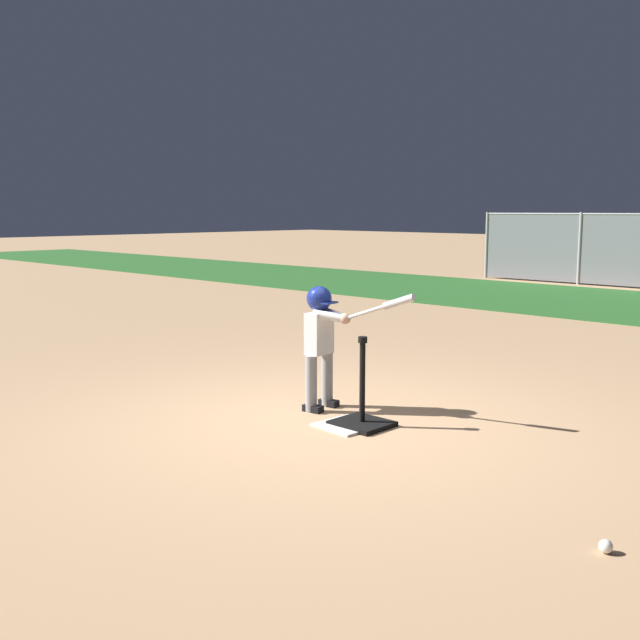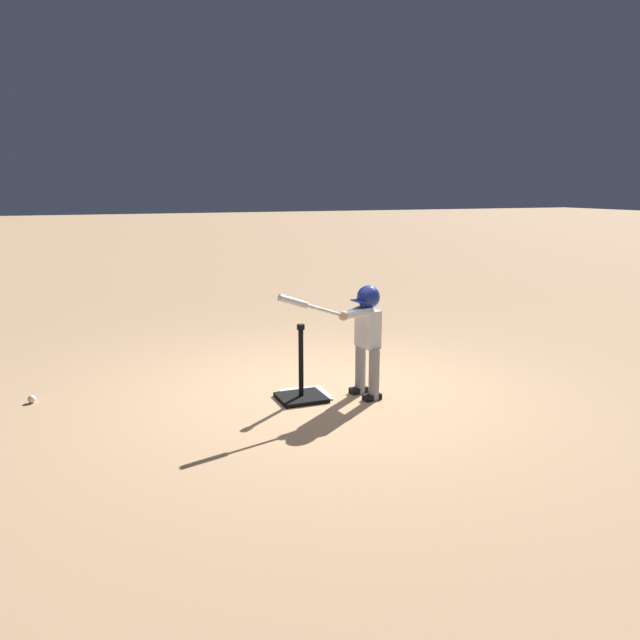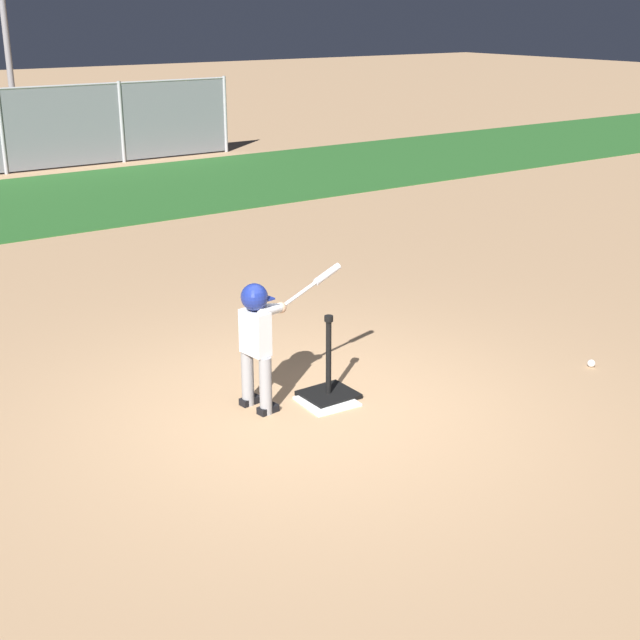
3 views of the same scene
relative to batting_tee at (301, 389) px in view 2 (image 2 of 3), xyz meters
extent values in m
plane|color=tan|center=(-0.27, -0.14, -0.10)|extent=(90.00, 90.00, 0.00)
cube|color=white|center=(-0.08, -0.09, -0.09)|extent=(0.47, 0.47, 0.02)
cube|color=black|center=(0.00, 0.00, -0.08)|extent=(0.45, 0.40, 0.04)
cylinder|color=black|center=(0.00, 0.00, 0.27)|extent=(0.05, 0.05, 0.66)
cylinder|color=black|center=(0.00, 0.00, 0.63)|extent=(0.08, 0.08, 0.05)
cylinder|color=gray|center=(-0.66, 0.27, 0.15)|extent=(0.12, 0.12, 0.51)
cube|color=black|center=(-0.64, 0.27, -0.07)|extent=(0.19, 0.11, 0.06)
cylinder|color=gray|center=(-0.62, 0.03, 0.15)|extent=(0.12, 0.12, 0.51)
cube|color=black|center=(-0.60, 0.03, -0.07)|extent=(0.19, 0.11, 0.06)
cube|color=silver|center=(-0.64, 0.15, 0.59)|extent=(0.18, 0.28, 0.37)
sphere|color=tan|center=(-0.64, 0.15, 0.89)|extent=(0.19, 0.19, 0.19)
sphere|color=navy|center=(-0.64, 0.15, 0.90)|extent=(0.23, 0.23, 0.23)
cube|color=navy|center=(-0.55, 0.16, 0.87)|extent=(0.14, 0.18, 0.01)
cylinder|color=silver|center=(-0.51, 0.21, 0.76)|extent=(0.31, 0.12, 0.11)
cylinder|color=silver|center=(-0.50, 0.12, 0.76)|extent=(0.31, 0.19, 0.11)
sphere|color=tan|center=(-0.36, 0.19, 0.74)|extent=(0.10, 0.10, 0.10)
cylinder|color=silver|center=(-0.04, 0.23, 0.86)|extent=(0.66, 0.12, 0.26)
cylinder|color=silver|center=(0.17, 0.26, 0.93)|extent=(0.30, 0.10, 0.15)
cylinder|color=black|center=(-0.38, 0.18, 0.74)|extent=(0.04, 0.05, 0.05)
sphere|color=white|center=(2.44, -0.88, -0.06)|extent=(0.07, 0.07, 0.07)
camera|label=1|loc=(3.94, -4.57, 1.67)|focal=42.00mm
camera|label=2|loc=(2.00, 5.45, 1.93)|focal=35.00mm
camera|label=3|loc=(-4.16, -5.80, 3.13)|focal=50.00mm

